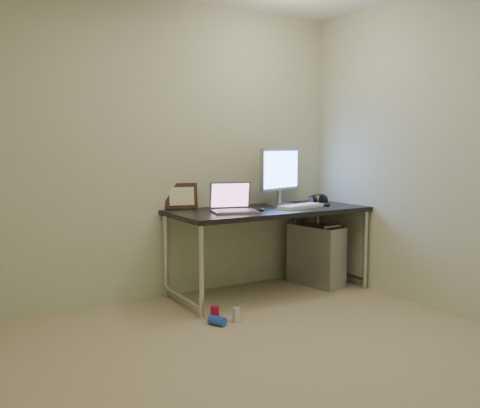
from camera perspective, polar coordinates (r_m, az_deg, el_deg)
The scene contains 18 objects.
floor at distance 3.26m, azimuth 3.62°, elevation -17.14°, with size 3.50×3.50×0.00m, color tan.
wall_back at distance 4.54m, azimuth -8.93°, elevation 5.61°, with size 3.50×0.02×2.50m, color beige.
wall_right at distance 4.24m, azimuth 23.70°, elevation 5.13°, with size 0.02×3.50×2.50m, color beige.
desk at distance 4.66m, azimuth 3.06°, elevation -1.36°, with size 1.74×0.76×0.75m.
tower_computer at distance 5.04m, azimuth 8.11°, elevation -5.42°, with size 0.32×0.57×0.59m.
cable_a at distance 5.25m, azimuth 5.42°, elevation -3.60°, with size 0.01×0.01×0.70m, color black.
cable_b at distance 5.29m, azimuth 6.34°, elevation -3.75°, with size 0.01×0.01×0.72m, color black.
can_red at distance 4.02m, azimuth -2.70°, elevation -11.68°, with size 0.06×0.06×0.12m, color #AE0D2D.
can_white at distance 4.02m, azimuth -0.38°, elevation -11.73°, with size 0.06×0.06×0.11m, color silver.
can_blue at distance 3.95m, azimuth -2.44°, elevation -12.33°, with size 0.07×0.07×0.13m, color blue.
laptop at distance 4.40m, azimuth -0.77°, elevation -0.11°, with size 0.41×0.37×0.24m.
monitor at distance 4.93m, azimuth 4.32°, elevation 3.43°, with size 0.53×0.23×0.52m.
keyboard at distance 4.73m, azimuth 6.51°, elevation -0.24°, with size 0.45×0.15×0.03m, color white.
mouse_right at distance 4.91m, azimuth 9.13°, elevation 0.03°, with size 0.07×0.11×0.04m, color black.
mouse_left at distance 4.49m, azimuth 2.19°, elevation -0.51°, with size 0.06×0.10×0.03m, color black.
headphones at distance 5.11m, azimuth 8.33°, elevation 0.39°, with size 0.17×0.10×0.11m.
picture_frame at distance 4.63m, azimuth -6.30°, elevation 0.84°, with size 0.28×0.03×0.22m, color black.
webcam at distance 4.62m, azimuth -3.15°, elevation 0.55°, with size 0.05×0.04×0.12m.
Camera 1 is at (-1.70, -2.46, 1.29)m, focal length 40.00 mm.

